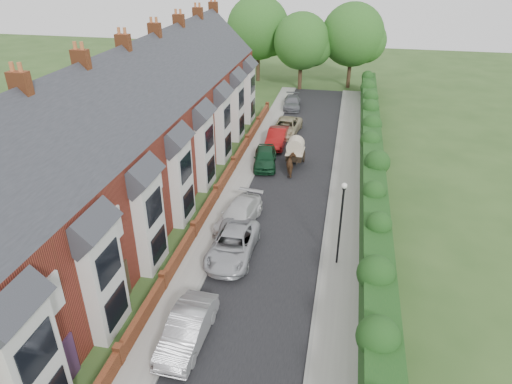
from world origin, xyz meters
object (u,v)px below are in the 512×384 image
car_silver_a (187,329)px  car_red (277,138)px  car_beige (286,127)px  horse_cart (295,149)px  horse (292,165)px  car_white (239,215)px  lamppost (341,214)px  car_silver_b (233,245)px  car_grey (292,102)px  car_green (265,157)px

car_silver_a → car_red: 23.96m
car_beige → horse_cart: 7.01m
horse_cart → horse: bearing=-90.0°
car_white → car_beige: car_white is taller
car_silver_a → horse_cart: (2.27, 20.23, 0.59)m
lamppost → car_silver_b: bearing=-176.3°
horse → car_beige: bearing=-92.0°
car_grey → car_silver_b: bearing=-94.4°
car_green → horse_cart: horse_cart is taller
car_silver_b → lamppost: bearing=3.3°
car_silver_a → car_white: size_ratio=0.91×
horse_cart → car_silver_a: bearing=-96.4°
car_silver_b → car_beige: bearing=89.2°
car_white → car_grey: size_ratio=1.12×
car_grey → car_silver_a: bearing=-95.1°
car_silver_a → car_red: (0.15, 23.96, 0.00)m
car_silver_a → horse: bearing=84.7°
car_red → car_green: bearing=-93.4°
lamppost → car_green: size_ratio=1.15×
car_beige → lamppost: bearing=-68.8°
lamppost → car_green: bearing=117.7°
lamppost → horse: lamppost is taller
car_silver_a → car_beige: car_silver_a is taller
car_green → car_red: 4.58m
car_red → car_beige: size_ratio=0.89×
car_green → car_grey: (0.10, 15.77, -0.11)m
lamppost → car_silver_a: size_ratio=1.14×
car_green → horse_cart: (2.35, 0.84, 0.58)m
horse_cart → lamppost: bearing=-72.7°
car_silver_b → car_grey: car_silver_b is taller
car_silver_a → car_grey: size_ratio=1.02×
car_silver_a → car_green: bearing=92.0°
car_silver_a → car_red: size_ratio=0.99×
car_green → horse_cart: size_ratio=1.38×
car_silver_b → car_beige: size_ratio=1.03×
car_red → horse: horse is taller
car_red → horse_cart: bearing=-61.0°
car_silver_a → horse_cart: 20.36m
car_red → car_beige: (0.40, 3.03, -0.04)m
car_beige → car_grey: bearing=98.6°
car_silver_a → car_red: car_red is taller
car_green → car_grey: car_green is taller
car_white → horse: 8.31m
lamppost → car_silver_b: (-5.95, -0.38, -2.56)m
car_red → horse_cart: 4.33m
car_silver_a → car_red: bearing=91.4°
car_green → horse: horse is taller
car_silver_a → car_silver_b: bearing=88.6°
car_white → car_silver_a: bearing=-81.9°
car_white → car_beige: bearing=95.6°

